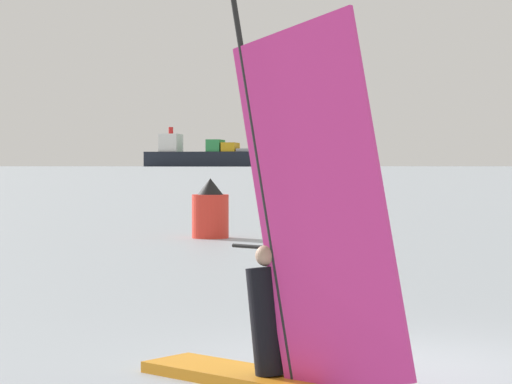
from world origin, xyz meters
TOP-DOWN VIEW (x-y plane):
  - ground_plane at (0.00, 0.00)m, footprint 4000.00×4000.00m
  - windsurfer at (-1.24, -1.30)m, footprint 2.83×2.31m
  - cargo_ship at (-63.95, 885.20)m, footprint 170.76×47.87m
  - channel_buoy at (-4.07, 20.08)m, footprint 1.13×1.13m

SIDE VIEW (x-z plane):
  - ground_plane at x=0.00m, z-range 0.00..0.00m
  - channel_buoy at x=-4.07m, z-range -0.11..1.72m
  - windsurfer at x=-1.24m, z-range -0.97..3.08m
  - cargo_ship at x=-63.95m, z-range -8.18..25.96m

